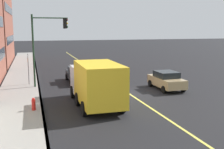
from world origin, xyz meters
name	(u,v)px	position (x,y,z in m)	size (l,w,h in m)	color
ground	(128,93)	(0.00, 0.00, 0.00)	(200.00, 200.00, 0.00)	black
sidewalk_slab	(18,99)	(0.00, 8.46, 0.07)	(80.00, 3.31, 0.15)	gray
curb_edge	(41,98)	(0.00, 6.89, 0.07)	(80.00, 0.16, 0.15)	slate
lane_stripe_center	(128,93)	(0.00, 0.00, 0.01)	(80.00, 0.16, 0.01)	#D8CC4C
car_tan	(166,80)	(0.40, -3.66, 0.79)	(3.99, 2.00, 1.54)	tan
car_black	(77,74)	(5.69, 3.20, 0.76)	(4.54, 1.89, 1.52)	black
truck_yellow	(96,82)	(-2.96, 3.32, 1.61)	(6.72, 2.67, 2.99)	silver
traffic_light_mast	(46,39)	(3.92, 6.15, 4.28)	(0.28, 3.10, 6.37)	#1E3823
street_sign_post	(28,67)	(5.21, 7.71, 1.72)	(0.60, 0.08, 2.92)	slate
fire_hydrant	(34,105)	(-3.34, 7.41, 0.47)	(0.24, 0.24, 0.94)	red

